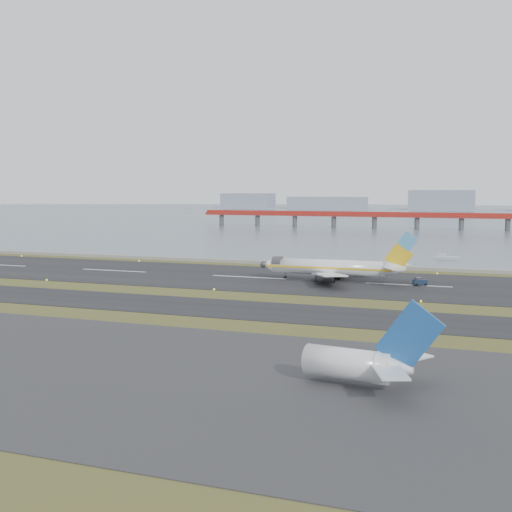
{
  "coord_description": "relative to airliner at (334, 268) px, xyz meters",
  "views": [
    {
      "loc": [
        56.59,
        -122.57,
        22.41
      ],
      "look_at": [
        4.76,
        22.0,
        6.5
      ],
      "focal_mm": 45.0,
      "sensor_mm": 36.0,
      "label": 1
    }
  ],
  "objects": [
    {
      "name": "ground",
      "position": [
        -22.14,
        -30.25,
        -3.46
      ],
      "size": [
        1000.0,
        1000.0,
        0.0
      ],
      "primitive_type": "plane",
      "color": "#334418",
      "rests_on": "ground"
    },
    {
      "name": "apron_strip",
      "position": [
        -22.14,
        -85.25,
        -3.41
      ],
      "size": [
        1000.0,
        50.0,
        0.1
      ],
      "primitive_type": "cube",
      "color": "#313033",
      "rests_on": "ground"
    },
    {
      "name": "taxiway_strip",
      "position": [
        -22.14,
        -42.25,
        -3.41
      ],
      "size": [
        1000.0,
        18.0,
        0.1
      ],
      "primitive_type": "cube",
      "color": "black",
      "rests_on": "ground"
    },
    {
      "name": "runway_strip",
      "position": [
        -22.14,
        -0.25,
        -3.41
      ],
      "size": [
        1000.0,
        45.0,
        0.1
      ],
      "primitive_type": "cube",
      "color": "black",
      "rests_on": "ground"
    },
    {
      "name": "seawall",
      "position": [
        -22.14,
        29.75,
        -2.96
      ],
      "size": [
        1000.0,
        2.5,
        1.0
      ],
      "primitive_type": "cube",
      "color": "gray",
      "rests_on": "ground"
    },
    {
      "name": "bay_water",
      "position": [
        -22.14,
        429.75,
        -3.46
      ],
      "size": [
        1400.0,
        800.0,
        1.3
      ],
      "primitive_type": "cube",
      "color": "#495B68",
      "rests_on": "ground"
    },
    {
      "name": "red_pier",
      "position": [
        -2.14,
        219.75,
        3.82
      ],
      "size": [
        260.0,
        5.0,
        10.2
      ],
      "color": "#A5241C",
      "rests_on": "ground"
    },
    {
      "name": "far_shoreline",
      "position": [
        -8.52,
        589.75,
        2.61
      ],
      "size": [
        1400.0,
        80.0,
        60.5
      ],
      "color": "#8C95A5",
      "rests_on": "ground"
    },
    {
      "name": "airliner",
      "position": [
        0.0,
        0.0,
        0.0
      ],
      "size": [
        38.52,
        32.89,
        12.8
      ],
      "color": "white",
      "rests_on": "ground"
    },
    {
      "name": "pushback_tug",
      "position": [
        20.42,
        -0.04,
        -2.49
      ],
      "size": [
        3.55,
        2.86,
        1.99
      ],
      "rotation": [
        0.0,
        0.0,
        0.42
      ],
      "color": "#142338",
      "rests_on": "ground"
    },
    {
      "name": "second_airliner_tail",
      "position": [
        22.17,
        -82.23,
        -0.57
      ],
      "size": [
        15.97,
        13.14,
        9.86
      ],
      "rotation": [
        0.0,
        0.0,
        -0.14
      ],
      "color": "white",
      "rests_on": "ground"
    },
    {
      "name": "workboat_near",
      "position": [
        22.72,
        61.78,
        -2.86
      ],
      "size": [
        8.12,
        4.04,
        1.89
      ],
      "rotation": [
        0.0,
        0.0,
        -0.21
      ],
      "color": "silver",
      "rests_on": "ground"
    }
  ]
}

